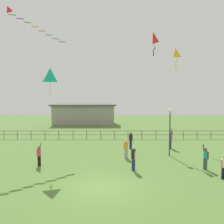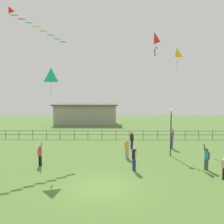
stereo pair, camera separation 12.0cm
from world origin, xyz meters
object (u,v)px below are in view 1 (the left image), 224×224
at_px(person_6, 134,157).
at_px(kite_0, 51,76).
at_px(person_5, 172,139).
at_px(person_7, 207,157).
at_px(streamer_kite, 14,12).
at_px(person_3, 132,139).
at_px(lamppost, 171,121).
at_px(kite_2, 176,54).
at_px(kite_3, 154,38).
at_px(person_1, 127,147).
at_px(person_4, 40,154).

relative_size(person_6, kite_0, 0.82).
distance_m(person_5, person_7, 6.22).
bearing_deg(streamer_kite, person_3, -0.56).
distance_m(lamppost, person_7, 4.49).
bearing_deg(person_6, lamppost, 48.88).
xyz_separation_m(person_3, kite_2, (4.89, 3.44, 8.38)).
height_order(kite_2, kite_3, kite_3).
relative_size(person_3, kite_0, 0.77).
height_order(person_5, kite_3, kite_3).
xyz_separation_m(person_1, person_4, (-6.53, -2.06, -0.05)).
bearing_deg(kite_2, person_7, -90.46).
bearing_deg(person_1, kite_0, -166.25).
distance_m(person_6, kite_3, 13.01).
distance_m(person_4, streamer_kite, 13.34).
height_order(person_4, kite_0, kite_0).
bearing_deg(person_4, person_6, -8.87).
height_order(person_5, streamer_kite, streamer_kite).
relative_size(person_3, person_6, 0.93).
bearing_deg(person_5, person_3, -178.60).
height_order(kite_0, kite_2, kite_2).
bearing_deg(kite_2, person_5, -108.16).
xyz_separation_m(person_3, person_7, (4.81, -6.05, -0.01)).
height_order(kite_2, streamer_kite, streamer_kite).
distance_m(kite_2, streamer_kite, 16.28).
relative_size(person_3, person_7, 0.88).
xyz_separation_m(person_4, person_7, (11.96, -0.81, 0.03)).
distance_m(person_7, kite_3, 12.90).
height_order(person_3, kite_0, kite_0).
relative_size(lamppost, person_3, 2.51).
xyz_separation_m(person_5, kite_0, (-10.14, -4.67, 5.67)).
distance_m(person_5, kite_0, 12.52).
bearing_deg(person_6, person_3, 87.41).
distance_m(lamppost, person_1, 4.30).
distance_m(kite_0, kite_3, 11.58).
bearing_deg(kite_0, kite_2, 35.52).
bearing_deg(person_4, lamppost, 15.32).
bearing_deg(kite_3, person_3, -138.31).
height_order(person_3, person_7, person_7).
height_order(person_1, person_7, person_1).
relative_size(lamppost, person_4, 2.28).
bearing_deg(kite_3, person_1, -119.04).
distance_m(person_5, person_6, 7.59).
bearing_deg(person_3, person_6, -92.59).
height_order(person_1, kite_2, kite_2).
height_order(person_1, person_6, person_1).
height_order(person_7, streamer_kite, streamer_kite).
distance_m(person_6, streamer_kite, 16.86).
distance_m(person_7, streamer_kite, 20.37).
distance_m(person_7, kite_0, 12.62).
xyz_separation_m(person_4, person_6, (6.86, -1.07, 0.10)).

